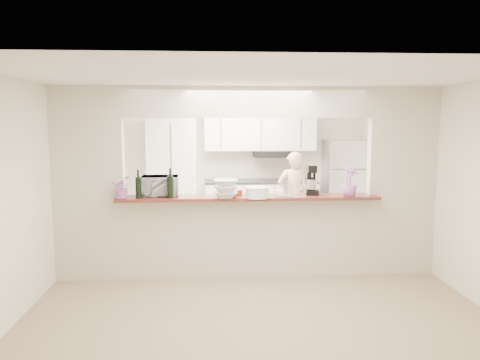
{
  "coord_description": "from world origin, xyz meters",
  "views": [
    {
      "loc": [
        -0.48,
        -6.04,
        2.07
      ],
      "look_at": [
        -0.09,
        0.3,
        1.26
      ],
      "focal_mm": 35.0,
      "sensor_mm": 36.0,
      "label": 1
    }
  ],
  "objects": [
    {
      "name": "plate_stack_a",
      "position": [
        0.1,
        -0.19,
        1.16
      ],
      "size": [
        0.31,
        0.31,
        0.14
      ],
      "color": "white",
      "rests_on": "bar_counter"
    },
    {
      "name": "serving_bowls",
      "position": [
        -0.3,
        -0.17,
        1.2
      ],
      "size": [
        0.31,
        0.31,
        0.23
      ],
      "primitive_type": "imported",
      "rotation": [
        0.0,
        0.0,
        -0.01
      ],
      "color": "silver",
      "rests_on": "bar_counter"
    },
    {
      "name": "flower_left",
      "position": [
        -1.6,
        -0.15,
        1.24
      ],
      "size": [
        0.27,
        0.24,
        0.29
      ],
      "primitive_type": "imported",
      "rotation": [
        0.0,
        0.0,
        -0.04
      ],
      "color": "#D26FBD",
      "rests_on": "bar_counter"
    },
    {
      "name": "plate_stack_b",
      "position": [
        0.1,
        0.03,
        1.14
      ],
      "size": [
        0.27,
        0.27,
        0.09
      ],
      "color": "white",
      "rests_on": "bar_counter"
    },
    {
      "name": "partition",
      "position": [
        0.0,
        0.0,
        1.48
      ],
      "size": [
        5.0,
        0.15,
        2.5
      ],
      "color": "beige",
      "rests_on": "floor"
    },
    {
      "name": "toaster_oven",
      "position": [
        -1.15,
        0.05,
        1.22
      ],
      "size": [
        0.48,
        0.34,
        0.26
      ],
      "primitive_type": "imported",
      "rotation": [
        0.0,
        0.0,
        0.05
      ],
      "color": "#B8B9BE",
      "rests_on": "bar_counter"
    },
    {
      "name": "floor",
      "position": [
        0.0,
        0.0,
        0.0
      ],
      "size": [
        6.0,
        6.0,
        0.0
      ],
      "primitive_type": "plane",
      "color": "tan",
      "rests_on": "ground"
    },
    {
      "name": "wine_bottle_b",
      "position": [
        -1.0,
        -0.15,
        1.24
      ],
      "size": [
        0.08,
        0.08,
        0.38
      ],
      "color": "black",
      "rests_on": "bar_counter"
    },
    {
      "name": "bar_counter",
      "position": [
        0.0,
        -0.0,
        0.58
      ],
      "size": [
        3.4,
        0.38,
        1.09
      ],
      "color": "beige",
      "rests_on": "floor"
    },
    {
      "name": "flower_right",
      "position": [
        1.3,
        -0.15,
        1.28
      ],
      "size": [
        0.26,
        0.26,
        0.38
      ],
      "primitive_type": "imported",
      "rotation": [
        0.0,
        0.0,
        0.28
      ],
      "color": "#B964B3",
      "rests_on": "bar_counter"
    },
    {
      "name": "tile_overlay",
      "position": [
        0.0,
        1.55,
        0.01
      ],
      "size": [
        5.0,
        2.9,
        0.01
      ],
      "primitive_type": "cube",
      "color": "beige",
      "rests_on": "floor"
    },
    {
      "name": "wine_bottle_a",
      "position": [
        -1.4,
        -0.15,
        1.23
      ],
      "size": [
        0.07,
        0.07,
        0.36
      ],
      "color": "black",
      "rests_on": "bar_counter"
    },
    {
      "name": "stand_mixer",
      "position": [
        0.85,
        0.06,
        1.27
      ],
      "size": [
        0.19,
        0.28,
        0.39
      ],
      "color": "black",
      "rests_on": "bar_counter"
    },
    {
      "name": "kitchen_cabinets",
      "position": [
        -0.19,
        2.72,
        0.97
      ],
      "size": [
        3.15,
        0.62,
        2.25
      ],
      "color": "white",
      "rests_on": "floor"
    },
    {
      "name": "utensil_caddy",
      "position": [
        0.45,
        -0.08,
        1.18
      ],
      "size": [
        0.26,
        0.19,
        0.22
      ],
      "color": "silver",
      "rests_on": "bar_counter"
    },
    {
      "name": "refrigerator",
      "position": [
        2.05,
        2.65,
        0.85
      ],
      "size": [
        0.75,
        0.7,
        1.7
      ],
      "primitive_type": "cube",
      "color": "#A6A6AB",
      "rests_on": "floor"
    },
    {
      "name": "person",
      "position": [
        0.93,
        1.88,
        0.76
      ],
      "size": [
        0.58,
        0.4,
        1.53
      ],
      "primitive_type": "imported",
      "rotation": [
        0.0,
        0.0,
        3.21
      ],
      "color": "tan",
      "rests_on": "floor"
    },
    {
      "name": "red_bowl",
      "position": [
        -0.15,
        0.04,
        1.13
      ],
      "size": [
        0.15,
        0.15,
        0.07
      ],
      "primitive_type": "cylinder",
      "color": "maroon",
      "rests_on": "bar_counter"
    },
    {
      "name": "tan_bowl",
      "position": [
        0.05,
        0.08,
        1.13
      ],
      "size": [
        0.16,
        0.16,
        0.07
      ],
      "primitive_type": "cylinder",
      "color": "tan",
      "rests_on": "bar_counter"
    }
  ]
}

